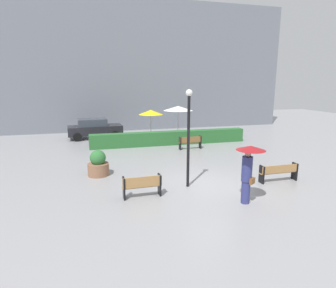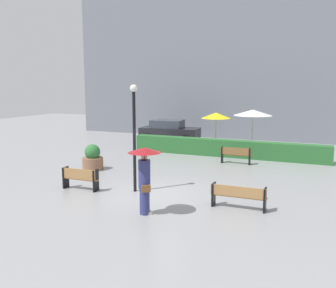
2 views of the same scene
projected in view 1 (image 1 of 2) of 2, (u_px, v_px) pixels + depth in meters
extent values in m
plane|color=gray|center=(207.00, 185.00, 12.27)|extent=(60.00, 60.00, 0.00)
cube|color=brown|center=(190.00, 142.00, 18.90)|extent=(1.57, 0.28, 0.04)
cube|color=brown|center=(191.00, 140.00, 18.73)|extent=(1.57, 0.09, 0.39)
cube|color=black|center=(180.00, 143.00, 18.68)|extent=(0.07, 0.33, 0.86)
cube|color=black|center=(200.00, 142.00, 19.09)|extent=(0.07, 0.33, 0.86)
cube|color=#9E7242|center=(278.00, 172.00, 12.67)|extent=(1.85, 0.28, 0.04)
cube|color=#9E7242|center=(281.00, 169.00, 12.49)|extent=(1.84, 0.06, 0.36)
cube|color=black|center=(262.00, 174.00, 12.43)|extent=(0.06, 0.36, 0.80)
cube|color=black|center=(295.00, 171.00, 12.88)|extent=(0.06, 0.36, 0.80)
cube|color=#9E7242|center=(142.00, 186.00, 10.93)|extent=(1.53, 0.31, 0.04)
cube|color=#9E7242|center=(143.00, 182.00, 10.74)|extent=(1.52, 0.08, 0.41)
cube|color=black|center=(124.00, 188.00, 10.72)|extent=(0.07, 0.36, 0.86)
cube|color=black|center=(159.00, 185.00, 11.11)|extent=(0.07, 0.36, 0.86)
cylinder|color=navy|center=(246.00, 192.00, 10.37)|extent=(0.32, 0.32, 0.85)
cube|color=#B2A599|center=(246.00, 201.00, 10.49)|extent=(0.41, 0.39, 0.08)
cylinder|color=navy|center=(247.00, 169.00, 10.18)|extent=(0.38, 0.38, 0.92)
sphere|color=tan|center=(248.00, 154.00, 10.06)|extent=(0.21, 0.21, 0.21)
cube|color=brown|center=(252.00, 181.00, 10.14)|extent=(0.29, 0.24, 0.22)
cylinder|color=black|center=(250.00, 160.00, 10.04)|extent=(0.02, 0.02, 0.90)
cone|color=maroon|center=(251.00, 148.00, 9.95)|extent=(1.04, 1.04, 0.16)
cylinder|color=brown|center=(98.00, 169.00, 13.52)|extent=(1.00, 1.00, 0.59)
sphere|color=#2D6B33|center=(98.00, 158.00, 13.39)|extent=(0.75, 0.75, 0.75)
cylinder|color=black|center=(188.00, 143.00, 11.71)|extent=(0.12, 0.12, 3.86)
sphere|color=white|center=(189.00, 93.00, 11.28)|extent=(0.28, 0.28, 0.28)
cylinder|color=silver|center=(151.00, 127.00, 21.30)|extent=(0.06, 0.06, 2.21)
cone|color=yellow|center=(151.00, 112.00, 21.06)|extent=(1.81, 1.81, 0.35)
cylinder|color=silver|center=(178.00, 124.00, 22.01)|extent=(0.06, 0.06, 2.44)
cone|color=white|center=(178.00, 108.00, 21.75)|extent=(2.27, 2.27, 0.35)
cube|color=#28602D|center=(170.00, 138.00, 20.25)|extent=(11.28, 0.70, 0.97)
cube|color=slate|center=(142.00, 67.00, 26.13)|extent=(28.00, 1.20, 11.71)
cube|color=black|center=(95.00, 130.00, 22.60)|extent=(4.33, 2.08, 0.70)
cube|color=#333842|center=(92.00, 122.00, 22.40)|extent=(2.32, 1.78, 0.55)
cylinder|color=black|center=(112.00, 131.00, 23.94)|extent=(0.66, 0.27, 0.64)
cylinder|color=black|center=(115.00, 135.00, 22.33)|extent=(0.66, 0.27, 0.64)
cylinder|color=black|center=(77.00, 133.00, 23.01)|extent=(0.66, 0.27, 0.64)
cylinder|color=black|center=(77.00, 137.00, 21.40)|extent=(0.66, 0.27, 0.64)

